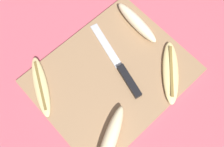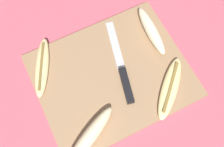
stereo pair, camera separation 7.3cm
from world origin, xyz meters
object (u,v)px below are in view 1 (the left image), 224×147
(knife, at_px, (124,73))
(banana_cream_curved, at_px, (110,141))
(banana_bright_far, at_px, (137,22))
(banana_golden_short, at_px, (171,72))
(banana_spotted_left, at_px, (41,86))

(knife, relative_size, banana_cream_curved, 1.41)
(banana_bright_far, bearing_deg, banana_golden_short, -102.64)
(banana_cream_curved, xyz_separation_m, banana_bright_far, (0.29, 0.20, -0.00))
(knife, height_order, banana_golden_short, banana_golden_short)
(banana_spotted_left, bearing_deg, knife, -33.15)
(banana_spotted_left, relative_size, banana_golden_short, 1.09)
(banana_bright_far, bearing_deg, banana_spotted_left, 173.06)
(banana_cream_curved, relative_size, banana_golden_short, 1.12)
(banana_cream_curved, height_order, banana_spotted_left, banana_cream_curved)
(knife, height_order, banana_bright_far, banana_bright_far)
(knife, xyz_separation_m, banana_spotted_left, (-0.19, 0.13, 0.00))
(knife, bearing_deg, banana_cream_curved, -131.51)
(knife, distance_m, banana_cream_curved, 0.19)
(knife, bearing_deg, banana_spotted_left, 160.05)
(banana_cream_curved, height_order, banana_golden_short, banana_cream_curved)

